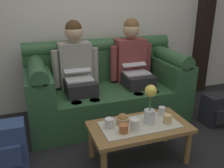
{
  "coord_description": "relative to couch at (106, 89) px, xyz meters",
  "views": [
    {
      "loc": [
        -0.9,
        -1.59,
        1.5
      ],
      "look_at": [
        -0.05,
        0.82,
        0.56
      ],
      "focal_mm": 39.7,
      "sensor_mm": 36.0,
      "label": 1
    }
  ],
  "objects": [
    {
      "name": "cup_far_center",
      "position": [
        -0.09,
        -1.05,
        0.06
      ],
      "size": [
        0.08,
        0.08,
        0.11
      ],
      "primitive_type": "cylinder",
      "color": "white",
      "rests_on": "coffee_table"
    },
    {
      "name": "cup_far_left",
      "position": [
        -0.19,
        -1.05,
        0.04
      ],
      "size": [
        0.08,
        0.08,
        0.08
      ],
      "primitive_type": "cylinder",
      "color": "#B26633",
      "rests_on": "coffee_table"
    },
    {
      "name": "cup_far_right",
      "position": [
        0.28,
        -0.88,
        0.05
      ],
      "size": [
        0.07,
        0.07,
        0.09
      ],
      "primitive_type": "cylinder",
      "color": "silver",
      "rests_on": "coffee_table"
    },
    {
      "name": "coffee_table",
      "position": [
        -0.0,
        -0.97,
        -0.06
      ],
      "size": [
        0.91,
        0.49,
        0.38
      ],
      "color": "olive",
      "rests_on": "ground_plane"
    },
    {
      "name": "cup_near_right",
      "position": [
        -0.28,
        -0.93,
        0.05
      ],
      "size": [
        0.08,
        0.08,
        0.09
      ],
      "primitive_type": "cylinder",
      "color": "silver",
      "rests_on": "coffee_table"
    },
    {
      "name": "backpack_left",
      "position": [
        -1.15,
        -0.65,
        -0.17
      ],
      "size": [
        0.33,
        0.26,
        0.43
      ],
      "color": "#33477A",
      "rests_on": "ground_plane"
    },
    {
      "name": "snack_bowl",
      "position": [
        -0.14,
        -0.91,
        0.05
      ],
      "size": [
        0.12,
        0.12,
        0.1
      ],
      "color": "tan",
      "rests_on": "coffee_table"
    },
    {
      "name": "backpack_right",
      "position": [
        1.19,
        -0.63,
        -0.19
      ],
      "size": [
        0.31,
        0.27,
        0.37
      ],
      "color": "black",
      "rests_on": "ground_plane"
    },
    {
      "name": "flower_vase",
      "position": [
        0.09,
        -0.97,
        0.2
      ],
      "size": [
        0.11,
        0.11,
        0.37
      ],
      "color": "silver",
      "rests_on": "coffee_table"
    },
    {
      "name": "person_right",
      "position": [
        0.36,
        -0.0,
        0.28
      ],
      "size": [
        0.56,
        0.67,
        1.22
      ],
      "color": "#232326",
      "rests_on": "ground_plane"
    },
    {
      "name": "cup_near_left",
      "position": [
        0.25,
        -1.03,
        0.05
      ],
      "size": [
        0.08,
        0.08,
        0.08
      ],
      "primitive_type": "cylinder",
      "color": "#DBB77A",
      "rests_on": "coffee_table"
    },
    {
      "name": "person_left",
      "position": [
        -0.36,
        -0.0,
        0.28
      ],
      "size": [
        0.56,
        0.67,
        1.22
      ],
      "color": "#232326",
      "rests_on": "ground_plane"
    },
    {
      "name": "couch",
      "position": [
        0.0,
        0.0,
        0.0
      ],
      "size": [
        1.91,
        0.88,
        0.96
      ],
      "color": "#2D5633",
      "rests_on": "ground_plane"
    }
  ]
}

